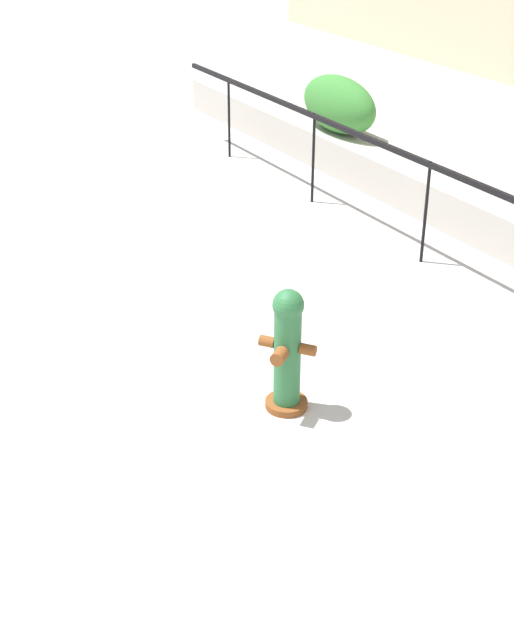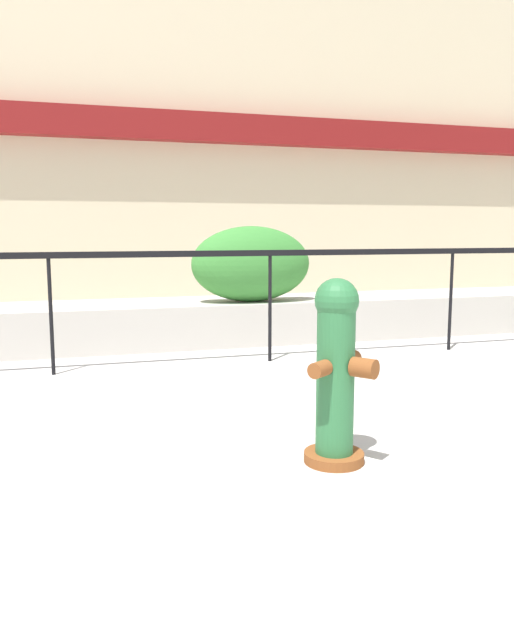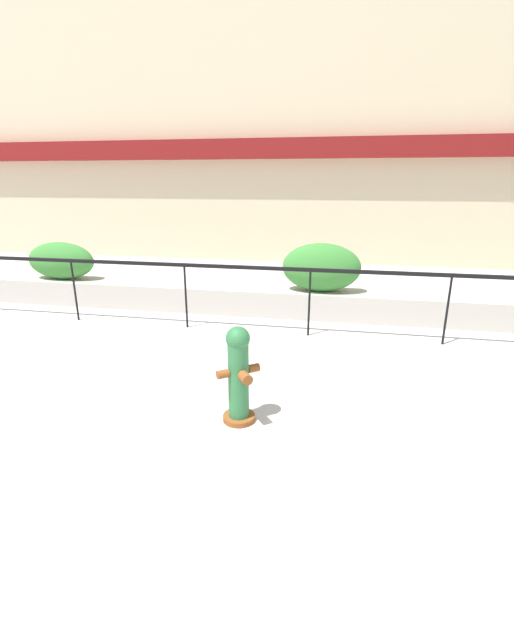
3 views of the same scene
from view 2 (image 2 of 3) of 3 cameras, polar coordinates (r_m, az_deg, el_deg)
The scene contains 5 objects.
building_facade at distance 13.54m, azimuth -8.63°, elevation 19.33°, with size 30.00×1.36×8.00m.
planter_wall_low at distance 7.50m, azimuth -1.42°, elevation -0.22°, with size 18.00×0.70×0.50m, color #B7B2A8.
fence_railing_segment at distance 6.37m, azimuth 1.20°, elevation 5.23°, with size 15.00×0.05×1.15m.
hedge_bush_1 at distance 7.46m, azimuth -0.52°, elevation 5.14°, with size 1.45×0.70×0.90m, color #387F33.
fire_hydrant at distance 3.61m, azimuth 7.25°, elevation -4.55°, with size 0.49×0.49×1.08m.
Camera 2 is at (-1.97, -1.15, 1.34)m, focal length 35.00 mm.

